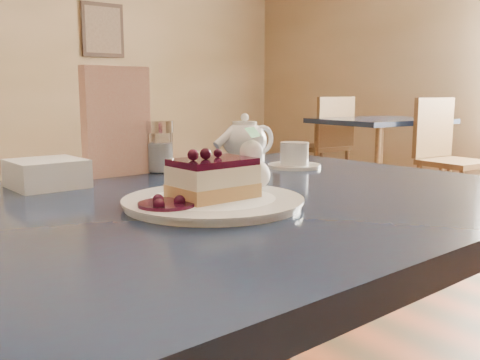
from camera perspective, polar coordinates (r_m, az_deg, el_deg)
main_table at (r=0.90m, az=-4.87°, el=-7.34°), size 1.30×0.91×0.78m
dessert_plate at (r=0.83m, az=-2.88°, el=-2.36°), size 0.27×0.27×0.01m
cheesecake_slice at (r=0.83m, az=-2.90°, el=0.13°), size 0.13×0.10×0.06m
whipped_cream at (r=0.89m, az=1.22°, el=0.57°), size 0.06×0.06×0.06m
berry_sauce at (r=0.78m, az=-7.83°, el=-2.60°), size 0.08×0.08×0.01m
tea_set at (r=1.35m, az=1.50°, el=3.77°), size 0.19×0.28×0.11m
menu_card at (r=1.16m, az=-13.03°, el=6.08°), size 0.15×0.04×0.23m
sugar_shaker at (r=1.19m, az=-8.58°, el=3.61°), size 0.06×0.06×0.11m
napkin_stack at (r=1.06m, az=-19.92°, el=0.67°), size 0.13×0.13×0.05m
bg_table_far_right at (r=4.67m, az=14.44°, el=-1.94°), size 1.05×1.81×1.20m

